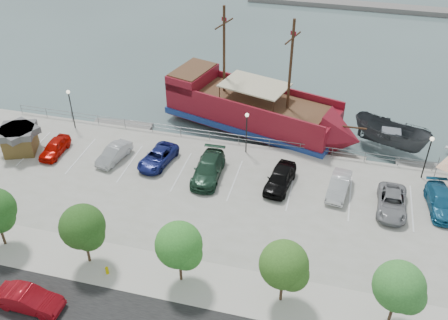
# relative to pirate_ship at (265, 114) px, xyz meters

# --- Properties ---
(ground) EXTENTS (160.00, 160.00, 0.00)m
(ground) POSITION_rel_pirate_ship_xyz_m (-0.77, -11.97, -2.21)
(ground) COLOR #425454
(sidewalk) EXTENTS (100.00, 4.00, 0.05)m
(sidewalk) POSITION_rel_pirate_ship_xyz_m (-0.77, -21.97, -1.20)
(sidewalk) COLOR beige
(sidewalk) RESTS_ON land_slab
(seawall_railing) EXTENTS (50.00, 0.06, 1.00)m
(seawall_railing) POSITION_rel_pirate_ship_xyz_m (-0.77, -4.17, -0.69)
(seawall_railing) COLOR slate
(seawall_railing) RESTS_ON land_slab
(far_shore) EXTENTS (40.00, 3.00, 0.80)m
(far_shore) POSITION_rel_pirate_ship_xyz_m (9.23, 43.03, -1.81)
(far_shore) COLOR slate
(far_shore) RESTS_ON ground
(pirate_ship) EXTENTS (21.35, 10.97, 13.22)m
(pirate_ship) POSITION_rel_pirate_ship_xyz_m (0.00, 0.00, 0.00)
(pirate_ship) COLOR maroon
(pirate_ship) RESTS_ON ground
(patrol_boat) EXTENTS (8.25, 5.89, 3.00)m
(patrol_boat) POSITION_rel_pirate_ship_xyz_m (12.56, -0.12, -0.72)
(patrol_boat) COLOR #3B3F42
(patrol_boat) RESTS_ON ground
(dock_west) EXTENTS (6.50, 2.25, 0.37)m
(dock_west) POSITION_rel_pirate_ship_xyz_m (-14.84, -2.77, -2.03)
(dock_west) COLOR slate
(dock_west) RESTS_ON ground
(dock_mid) EXTENTS (6.37, 2.72, 0.35)m
(dock_mid) POSITION_rel_pirate_ship_xyz_m (7.36, -2.77, -2.04)
(dock_mid) COLOR gray
(dock_mid) RESTS_ON ground
(dock_east) EXTENTS (6.49, 2.14, 0.37)m
(dock_east) POSITION_rel_pirate_ship_xyz_m (16.49, -2.77, -2.03)
(dock_east) COLOR gray
(dock_east) RESTS_ON ground
(shed) EXTENTS (4.00, 4.00, 2.55)m
(shed) POSITION_rel_pirate_ship_xyz_m (-21.60, -10.60, 0.14)
(shed) COLOR brown
(shed) RESTS_ON land_slab
(street_sedan) EXTENTS (4.57, 1.65, 1.50)m
(street_sedan) POSITION_rel_pirate_ship_xyz_m (-10.65, -26.66, -0.46)
(street_sedan) COLOR maroon
(street_sedan) RESTS_ON street
(fire_hydrant) EXTENTS (0.24, 0.24, 0.69)m
(fire_hydrant) POSITION_rel_pirate_ship_xyz_m (-6.99, -22.77, -0.84)
(fire_hydrant) COLOR #D0BD00
(fire_hydrant) RESTS_ON sidewalk
(lamp_post_left) EXTENTS (0.36, 0.36, 4.28)m
(lamp_post_left) POSITION_rel_pirate_ship_xyz_m (-18.77, -5.47, 1.73)
(lamp_post_left) COLOR black
(lamp_post_left) RESTS_ON land_slab
(lamp_post_mid) EXTENTS (0.36, 0.36, 4.28)m
(lamp_post_mid) POSITION_rel_pirate_ship_xyz_m (-0.77, -5.47, 1.73)
(lamp_post_mid) COLOR black
(lamp_post_mid) RESTS_ON land_slab
(lamp_post_right) EXTENTS (0.36, 0.36, 4.28)m
(lamp_post_right) POSITION_rel_pirate_ship_xyz_m (15.23, -5.47, 1.73)
(lamp_post_right) COLOR black
(lamp_post_right) RESTS_ON land_slab
(tree_c) EXTENTS (3.30, 3.20, 5.00)m
(tree_c) POSITION_rel_pirate_ship_xyz_m (-8.62, -22.04, 2.08)
(tree_c) COLOR #473321
(tree_c) RESTS_ON sidewalk
(tree_d) EXTENTS (3.30, 3.20, 5.00)m
(tree_d) POSITION_rel_pirate_ship_xyz_m (-1.62, -22.04, 2.08)
(tree_d) COLOR #473321
(tree_d) RESTS_ON sidewalk
(tree_e) EXTENTS (3.30, 3.20, 5.00)m
(tree_e) POSITION_rel_pirate_ship_xyz_m (5.38, -22.04, 2.08)
(tree_e) COLOR #473321
(tree_e) RESTS_ON sidewalk
(tree_f) EXTENTS (3.30, 3.20, 5.00)m
(tree_f) POSITION_rel_pirate_ship_xyz_m (12.38, -22.04, 2.08)
(tree_f) COLOR #473321
(tree_f) RESTS_ON sidewalk
(parked_car_a) EXTENTS (1.71, 4.07, 1.38)m
(parked_car_a) POSITION_rel_pirate_ship_xyz_m (-18.26, -10.17, -0.52)
(parked_car_a) COLOR #BD0C03
(parked_car_a) RESTS_ON land_slab
(parked_car_b) EXTENTS (2.26, 4.36, 1.37)m
(parked_car_b) POSITION_rel_pirate_ship_xyz_m (-12.39, -9.73, -0.53)
(parked_car_b) COLOR #A4A5A7
(parked_car_b) RESTS_ON land_slab
(parked_car_c) EXTENTS (3.01, 5.11, 1.33)m
(parked_car_c) POSITION_rel_pirate_ship_xyz_m (-8.25, -9.24, -0.55)
(parked_car_c) COLOR navy
(parked_car_c) RESTS_ON land_slab
(parked_car_d) EXTENTS (2.51, 5.74, 1.64)m
(parked_car_d) POSITION_rel_pirate_ship_xyz_m (-3.19, -10.03, -0.39)
(parked_car_d) COLOR #193726
(parked_car_d) RESTS_ON land_slab
(parked_car_e) EXTENTS (2.61, 5.09, 1.66)m
(parked_car_e) POSITION_rel_pirate_ship_xyz_m (3.19, -9.78, -0.38)
(parked_car_e) COLOR black
(parked_car_e) RESTS_ON land_slab
(parked_car_f) EXTENTS (2.06, 4.58, 1.46)m
(parked_car_f) POSITION_rel_pirate_ship_xyz_m (8.18, -9.46, -0.48)
(parked_car_f) COLOR silver
(parked_car_f) RESTS_ON land_slab
(parked_car_g) EXTENTS (2.43, 5.05, 1.39)m
(parked_car_g) POSITION_rel_pirate_ship_xyz_m (12.51, -10.59, -0.52)
(parked_car_g) COLOR gray
(parked_car_g) RESTS_ON land_slab
(parked_car_h) EXTENTS (2.61, 5.20, 1.45)m
(parked_car_h) POSITION_rel_pirate_ship_xyz_m (16.40, -9.51, -0.49)
(parked_car_h) COLOR #1A5D85
(parked_car_h) RESTS_ON land_slab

